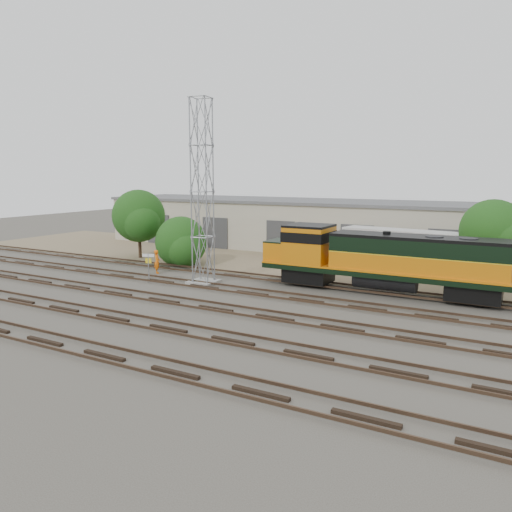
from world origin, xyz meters
The scene contains 12 objects.
ground centered at (0.00, 0.00, 0.00)m, with size 140.00×140.00×0.00m, color #47423A.
dirt_strip centered at (0.00, 15.00, 0.01)m, with size 80.00×16.00×0.02m, color #726047.
tracks centered at (0.00, -3.00, 0.08)m, with size 80.00×20.40×0.28m.
warehouse centered at (0.04, 22.98, 2.65)m, with size 58.40×10.40×5.30m.
locomotive centered at (7.53, 6.00, 2.41)m, with size 17.50×3.07×4.21m.
signal_tower centered at (-4.90, 2.75, 6.59)m, with size 1.99×1.99×13.48m.
sign_post centered at (-8.54, 0.80, 1.59)m, with size 0.90×0.32×2.27m.
worker centered at (-10.44, 3.98, 0.98)m, with size 0.71×0.47×1.95m, color orange.
semi_trailer centered at (8.24, 13.87, 2.25)m, with size 11.86×3.90×3.58m.
tree_west centered at (-16.74, 9.02, 3.97)m, with size 5.33×5.07×6.64m.
tree_mid centered at (-11.03, 8.14, 1.92)m, with size 4.87×4.63×4.63m.
tree_east centered at (14.08, 12.59, 3.86)m, with size 4.92×4.68×6.32m.
Camera 1 is at (16.35, -27.34, 8.14)m, focal length 35.00 mm.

